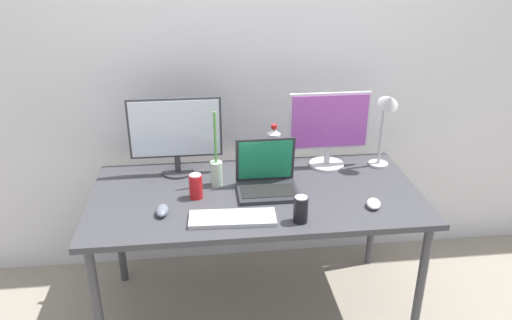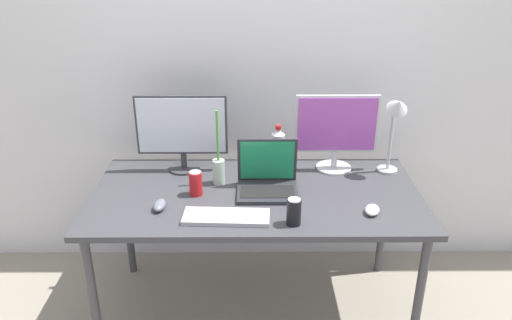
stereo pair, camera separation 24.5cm
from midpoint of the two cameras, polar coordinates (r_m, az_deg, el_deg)
name	(u,v)px [view 1 (the left image)]	position (r m, az deg, el deg)	size (l,w,h in m)	color
ground_plane	(256,308)	(2.95, -2.48, -16.60)	(16.00, 16.00, 0.00)	gray
wall_back	(244,57)	(2.89, -3.85, 11.62)	(7.00, 0.08, 2.60)	silver
work_desk	(256,202)	(2.56, -2.75, -4.94)	(1.66, 0.83, 0.74)	#424247
monitor_left	(175,132)	(2.70, -11.79, 3.06)	(0.49, 0.17, 0.43)	#38383D
monitor_center	(329,127)	(2.75, 5.83, 3.75)	(0.44, 0.20, 0.43)	silver
laptop_silver	(267,179)	(2.53, -1.54, -2.25)	(0.30, 0.25, 0.26)	#2D2D33
keyboard_main	(233,218)	(2.30, -5.78, -6.74)	(0.40, 0.14, 0.02)	#B2B2B7
mouse_by_keyboard	(374,204)	(2.43, 10.50, -5.00)	(0.07, 0.10, 0.04)	silver
mouse_by_laptop	(162,210)	(2.39, -13.60, -5.71)	(0.06, 0.11, 0.04)	slate
water_bottle	(274,152)	(2.66, -0.61, 0.89)	(0.07, 0.07, 0.29)	silver
soda_can_near_keyboard	(301,210)	(2.25, 2.02, -5.76)	(0.07, 0.07, 0.13)	black
soda_can_by_laptop	(196,186)	(2.49, -9.72, -3.05)	(0.07, 0.07, 0.13)	red
bamboo_vase	(216,170)	(2.58, -7.27, -1.26)	(0.06, 0.06, 0.40)	#B2D1B7
desk_lamp	(386,116)	(2.73, 12.22, 4.91)	(0.11, 0.18, 0.46)	#B7B7BC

